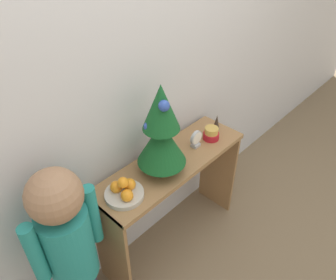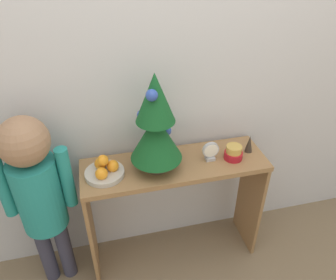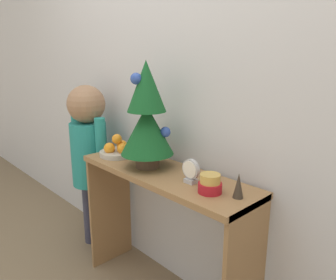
{
  "view_description": "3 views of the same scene",
  "coord_description": "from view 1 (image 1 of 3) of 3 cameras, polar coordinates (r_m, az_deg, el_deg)",
  "views": [
    {
      "loc": [
        -1.09,
        -0.83,
        2.01
      ],
      "look_at": [
        -0.03,
        0.17,
        0.91
      ],
      "focal_mm": 35.0,
      "sensor_mm": 36.0,
      "label": 1
    },
    {
      "loc": [
        -0.38,
        -1.22,
        1.86
      ],
      "look_at": [
        -0.03,
        0.18,
        0.89
      ],
      "focal_mm": 35.0,
      "sensor_mm": 36.0,
      "label": 2
    },
    {
      "loc": [
        1.15,
        -0.89,
        1.31
      ],
      "look_at": [
        0.0,
        0.19,
        0.91
      ],
      "focal_mm": 35.0,
      "sensor_mm": 36.0,
      "label": 3
    }
  ],
  "objects": [
    {
      "name": "fruit_bowl",
      "position": [
        1.73,
        -7.64,
        -8.84
      ],
      "size": [
        0.21,
        0.21,
        0.13
      ],
      "color": "#B7B2A8",
      "rests_on": "console_table"
    },
    {
      "name": "mini_tree",
      "position": [
        1.71,
        -1.17,
        1.42
      ],
      "size": [
        0.27,
        0.27,
        0.55
      ],
      "color": "#4C3828",
      "rests_on": "console_table"
    },
    {
      "name": "singing_bowl",
      "position": [
        2.11,
        7.54,
        1.09
      ],
      "size": [
        0.1,
        0.1,
        0.08
      ],
      "color": "#AD1923",
      "rests_on": "console_table"
    },
    {
      "name": "desk_clock",
      "position": [
        2.02,
        4.92,
        0.15
      ],
      "size": [
        0.09,
        0.04,
        0.11
      ],
      "color": "#B2B2B7",
      "rests_on": "console_table"
    },
    {
      "name": "figurine",
      "position": [
        2.2,
        8.46,
        3.11
      ],
      "size": [
        0.04,
        0.04,
        0.11
      ],
      "color": "#382D23",
      "rests_on": "console_table"
    },
    {
      "name": "ground_plane",
      "position": [
        2.44,
        3.6,
        -18.79
      ],
      "size": [
        12.0,
        12.0,
        0.0
      ],
      "primitive_type": "plane",
      "color": "#7A664C"
    },
    {
      "name": "console_table",
      "position": [
        2.07,
        0.75,
        -7.43
      ],
      "size": [
        1.03,
        0.32,
        0.75
      ],
      "color": "olive",
      "rests_on": "ground_plane"
    },
    {
      "name": "back_wall",
      "position": [
        1.79,
        -4.05,
        11.78
      ],
      "size": [
        7.0,
        0.05,
        2.5
      ],
      "primitive_type": "cube",
      "color": "silver",
      "rests_on": "ground_plane"
    },
    {
      "name": "child_figure",
      "position": [
        1.66,
        -17.16,
        -16.04
      ],
      "size": [
        0.37,
        0.24,
        1.13
      ],
      "color": "#38384C",
      "rests_on": "ground_plane"
    }
  ]
}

